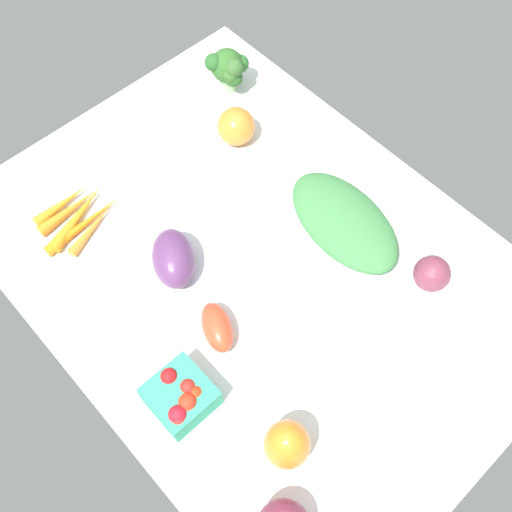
% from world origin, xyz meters
% --- Properties ---
extents(tablecloth, '(1.04, 0.76, 0.02)m').
position_xyz_m(tablecloth, '(0.00, 0.00, 0.01)').
color(tablecloth, white).
rests_on(tablecloth, ground).
extents(red_onion_center, '(0.07, 0.07, 0.07)m').
position_xyz_m(red_onion_center, '(0.24, 0.20, 0.05)').
color(red_onion_center, brown).
rests_on(red_onion_center, tablecloth).
extents(broccoli_head, '(0.08, 0.09, 0.10)m').
position_xyz_m(broccoli_head, '(-0.36, 0.25, 0.08)').
color(broccoli_head, '#95C188').
rests_on(broccoli_head, tablecloth).
extents(roma_tomato, '(0.11, 0.08, 0.05)m').
position_xyz_m(roma_tomato, '(0.06, -0.15, 0.05)').
color(roma_tomato, '#DC4629').
rests_on(roma_tomato, tablecloth).
extents(carrot_bunch, '(0.13, 0.18, 0.03)m').
position_xyz_m(carrot_bunch, '(-0.30, -0.19, 0.03)').
color(carrot_bunch, orange).
rests_on(carrot_bunch, tablecloth).
extents(bell_pepper_orange, '(0.10, 0.10, 0.10)m').
position_xyz_m(bell_pepper_orange, '(0.29, -0.20, 0.07)').
color(bell_pepper_orange, orange).
rests_on(bell_pepper_orange, tablecloth).
extents(eggplant, '(0.14, 0.13, 0.08)m').
position_xyz_m(eggplant, '(-0.09, -0.12, 0.06)').
color(eggplant, '#603667').
rests_on(eggplant, tablecloth).
extents(heirloom_tomato_orange, '(0.08, 0.08, 0.08)m').
position_xyz_m(heirloom_tomato_orange, '(-0.24, 0.17, 0.06)').
color(heirloom_tomato_orange, orange).
rests_on(heirloom_tomato_orange, tablecloth).
extents(berry_basket, '(0.10, 0.10, 0.06)m').
position_xyz_m(berry_basket, '(0.11, -0.27, 0.05)').
color(berry_basket, '#329E78').
rests_on(berry_basket, tablecloth).
extents(leafy_greens_clump, '(0.27, 0.17, 0.06)m').
position_xyz_m(leafy_greens_clump, '(0.06, 0.17, 0.05)').
color(leafy_greens_clump, '#3E7F44').
rests_on(leafy_greens_clump, tablecloth).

